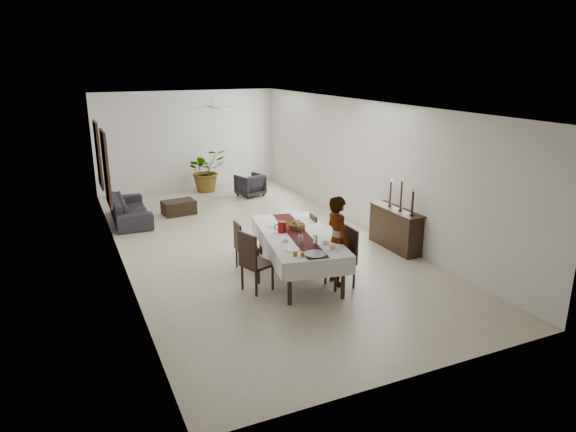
{
  "coord_description": "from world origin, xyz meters",
  "views": [
    {
      "loc": [
        -3.99,
        -10.79,
        4.1
      ],
      "look_at": [
        0.18,
        -1.6,
        1.05
      ],
      "focal_mm": 32.0,
      "sensor_mm": 36.0,
      "label": 1
    }
  ],
  "objects_px": {
    "dining_table_top": "(298,236)",
    "red_pitcher": "(282,227)",
    "woman": "(338,241)",
    "sofa": "(130,209)",
    "sideboard_body": "(395,229)"
  },
  "relations": [
    {
      "from": "dining_table_top",
      "to": "woman",
      "type": "distance_m",
      "value": 0.86
    },
    {
      "from": "red_pitcher",
      "to": "dining_table_top",
      "type": "bearing_deg",
      "value": -41.18
    },
    {
      "from": "woman",
      "to": "sideboard_body",
      "type": "bearing_deg",
      "value": -62.05
    },
    {
      "from": "red_pitcher",
      "to": "sofa",
      "type": "relative_size",
      "value": 0.1
    },
    {
      "from": "woman",
      "to": "sofa",
      "type": "xyz_separation_m",
      "value": [
        -3.03,
        5.77,
        -0.53
      ]
    },
    {
      "from": "dining_table_top",
      "to": "sofa",
      "type": "relative_size",
      "value": 1.19
    },
    {
      "from": "dining_table_top",
      "to": "woman",
      "type": "bearing_deg",
      "value": -44.28
    },
    {
      "from": "woman",
      "to": "sideboard_body",
      "type": "distance_m",
      "value": 2.48
    },
    {
      "from": "sideboard_body",
      "to": "sofa",
      "type": "distance_m",
      "value": 6.95
    },
    {
      "from": "red_pitcher",
      "to": "woman",
      "type": "xyz_separation_m",
      "value": [
        0.74,
        -0.91,
        -0.1
      ]
    },
    {
      "from": "dining_table_top",
      "to": "woman",
      "type": "relative_size",
      "value": 1.55
    },
    {
      "from": "woman",
      "to": "sofa",
      "type": "height_order",
      "value": "woman"
    },
    {
      "from": "sofa",
      "to": "woman",
      "type": "bearing_deg",
      "value": -151.12
    },
    {
      "from": "dining_table_top",
      "to": "red_pitcher",
      "type": "distance_m",
      "value": 0.36
    },
    {
      "from": "dining_table_top",
      "to": "red_pitcher",
      "type": "bearing_deg",
      "value": 149.04
    }
  ]
}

